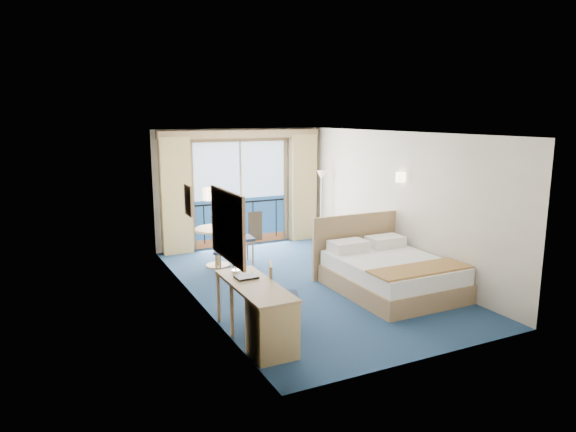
{
  "coord_description": "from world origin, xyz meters",
  "views": [
    {
      "loc": [
        -4.17,
        -7.85,
        3.0
      ],
      "look_at": [
        -0.25,
        0.2,
        1.23
      ],
      "focal_mm": 32.0,
      "sensor_mm": 36.0,
      "label": 1
    }
  ],
  "objects_px": {
    "armchair": "(334,240)",
    "table_chair_a": "(236,235)",
    "round_table": "(217,237)",
    "bed": "(389,272)",
    "floor_lamp": "(321,189)",
    "nightstand": "(373,251)",
    "desk": "(268,320)",
    "table_chair_b": "(227,246)",
    "desk_chair": "(278,291)"
  },
  "relations": [
    {
      "from": "bed",
      "to": "nightstand",
      "type": "relative_size",
      "value": 3.64
    },
    {
      "from": "table_chair_b",
      "to": "table_chair_a",
      "type": "bearing_deg",
      "value": 87.44
    },
    {
      "from": "bed",
      "to": "table_chair_b",
      "type": "height_order",
      "value": "bed"
    },
    {
      "from": "armchair",
      "to": "bed",
      "type": "bearing_deg",
      "value": 52.68
    },
    {
      "from": "nightstand",
      "to": "round_table",
      "type": "bearing_deg",
      "value": 154.4
    },
    {
      "from": "nightstand",
      "to": "desk",
      "type": "relative_size",
      "value": 0.37
    },
    {
      "from": "round_table",
      "to": "desk_chair",
      "type": "bearing_deg",
      "value": -92.72
    },
    {
      "from": "round_table",
      "to": "armchair",
      "type": "bearing_deg",
      "value": -5.82
    },
    {
      "from": "nightstand",
      "to": "table_chair_a",
      "type": "relative_size",
      "value": 0.56
    },
    {
      "from": "desk_chair",
      "to": "table_chair_b",
      "type": "xyz_separation_m",
      "value": [
        0.17,
        2.68,
        0.01
      ]
    },
    {
      "from": "table_chair_a",
      "to": "armchair",
      "type": "bearing_deg",
      "value": -92.54
    },
    {
      "from": "floor_lamp",
      "to": "round_table",
      "type": "height_order",
      "value": "floor_lamp"
    },
    {
      "from": "armchair",
      "to": "table_chair_a",
      "type": "distance_m",
      "value": 2.18
    },
    {
      "from": "desk",
      "to": "desk_chair",
      "type": "bearing_deg",
      "value": 56.39
    },
    {
      "from": "floor_lamp",
      "to": "bed",
      "type": "bearing_deg",
      "value": -100.05
    },
    {
      "from": "armchair",
      "to": "round_table",
      "type": "distance_m",
      "value": 2.58
    },
    {
      "from": "armchair",
      "to": "round_table",
      "type": "relative_size",
      "value": 0.79
    },
    {
      "from": "nightstand",
      "to": "desk_chair",
      "type": "distance_m",
      "value": 3.53
    },
    {
      "from": "floor_lamp",
      "to": "desk_chair",
      "type": "bearing_deg",
      "value": -126.57
    },
    {
      "from": "round_table",
      "to": "table_chair_a",
      "type": "height_order",
      "value": "table_chair_a"
    },
    {
      "from": "bed",
      "to": "desk_chair",
      "type": "bearing_deg",
      "value": -167.36
    },
    {
      "from": "desk_chair",
      "to": "table_chair_b",
      "type": "bearing_deg",
      "value": 18.39
    },
    {
      "from": "table_chair_a",
      "to": "desk_chair",
      "type": "bearing_deg",
      "value": 174.62
    },
    {
      "from": "nightstand",
      "to": "table_chair_a",
      "type": "xyz_separation_m",
      "value": [
        -2.41,
        1.36,
        0.31
      ]
    },
    {
      "from": "round_table",
      "to": "table_chair_a",
      "type": "xyz_separation_m",
      "value": [
        0.41,
        0.0,
        0.01
      ]
    },
    {
      "from": "armchair",
      "to": "table_chair_b",
      "type": "bearing_deg",
      "value": -22.63
    },
    {
      "from": "nightstand",
      "to": "armchair",
      "type": "xyz_separation_m",
      "value": [
        -0.27,
        1.09,
        0.01
      ]
    },
    {
      "from": "round_table",
      "to": "floor_lamp",
      "type": "bearing_deg",
      "value": 15.32
    },
    {
      "from": "bed",
      "to": "floor_lamp",
      "type": "xyz_separation_m",
      "value": [
        0.62,
        3.48,
        0.98
      ]
    },
    {
      "from": "table_chair_b",
      "to": "round_table",
      "type": "bearing_deg",
      "value": 124.79
    },
    {
      "from": "table_chair_b",
      "to": "floor_lamp",
      "type": "bearing_deg",
      "value": 57.9
    },
    {
      "from": "bed",
      "to": "floor_lamp",
      "type": "bearing_deg",
      "value": 79.95
    },
    {
      "from": "desk",
      "to": "table_chair_b",
      "type": "relative_size",
      "value": 1.73
    },
    {
      "from": "table_chair_a",
      "to": "nightstand",
      "type": "bearing_deg",
      "value": -114.85
    },
    {
      "from": "round_table",
      "to": "bed",
      "type": "bearing_deg",
      "value": -50.87
    },
    {
      "from": "nightstand",
      "to": "table_chair_b",
      "type": "relative_size",
      "value": 0.63
    },
    {
      "from": "round_table",
      "to": "table_chair_b",
      "type": "relative_size",
      "value": 0.91
    },
    {
      "from": "floor_lamp",
      "to": "round_table",
      "type": "bearing_deg",
      "value": -164.68
    },
    {
      "from": "table_chair_b",
      "to": "desk_chair",
      "type": "bearing_deg",
      "value": -61.09
    },
    {
      "from": "nightstand",
      "to": "floor_lamp",
      "type": "bearing_deg",
      "value": 90.18
    },
    {
      "from": "armchair",
      "to": "table_chair_a",
      "type": "xyz_separation_m",
      "value": [
        -2.14,
        0.26,
        0.3
      ]
    },
    {
      "from": "table_chair_b",
      "to": "nightstand",
      "type": "bearing_deg",
      "value": 16.61
    },
    {
      "from": "nightstand",
      "to": "table_chair_b",
      "type": "bearing_deg",
      "value": 163.99
    },
    {
      "from": "armchair",
      "to": "desk_chair",
      "type": "relative_size",
      "value": 0.74
    },
    {
      "from": "bed",
      "to": "desk",
      "type": "bearing_deg",
      "value": -156.32
    },
    {
      "from": "floor_lamp",
      "to": "desk_chair",
      "type": "height_order",
      "value": "floor_lamp"
    },
    {
      "from": "bed",
      "to": "floor_lamp",
      "type": "relative_size",
      "value": 1.29
    },
    {
      "from": "desk_chair",
      "to": "round_table",
      "type": "bearing_deg",
      "value": 19.39
    },
    {
      "from": "armchair",
      "to": "desk",
      "type": "relative_size",
      "value": 0.42
    },
    {
      "from": "armchair",
      "to": "floor_lamp",
      "type": "height_order",
      "value": "floor_lamp"
    }
  ]
}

